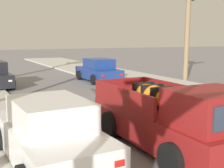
# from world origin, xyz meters

# --- Properties ---
(sidewalk_right) EXTENTS (5.12, 60.00, 0.12)m
(sidewalk_right) POSITION_xyz_m (5.62, 12.00, 0.06)
(sidewalk_right) COLOR beige
(sidewalk_right) RESTS_ON ground
(curb_right) EXTENTS (0.16, 60.00, 0.10)m
(curb_right) POSITION_xyz_m (4.46, 12.00, 0.05)
(curb_right) COLOR silver
(curb_right) RESTS_ON ground
(pickup_truck) EXTENTS (2.28, 5.24, 1.80)m
(pickup_truck) POSITION_xyz_m (-0.44, 5.54, 0.81)
(pickup_truck) COLOR maroon
(pickup_truck) RESTS_ON ground
(car_right_near) EXTENTS (2.14, 4.31, 1.54)m
(car_right_near) POSITION_xyz_m (-3.50, 6.09, 0.71)
(car_right_near) COLOR silver
(car_right_near) RESTS_ON ground
(car_left_mid) EXTENTS (2.08, 4.28, 1.54)m
(car_left_mid) POSITION_xyz_m (3.20, 17.88, 0.71)
(car_left_mid) COLOR navy
(car_left_mid) RESTS_ON ground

